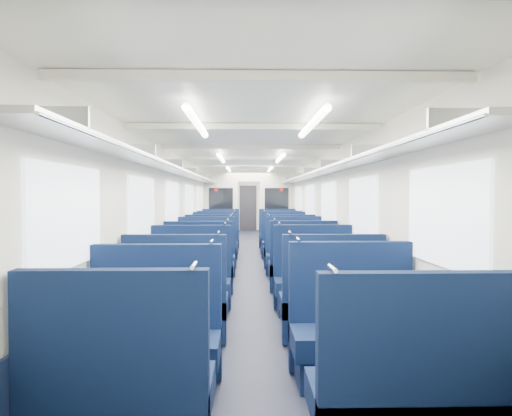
{
  "coord_description": "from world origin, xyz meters",
  "views": [
    {
      "loc": [
        -0.08,
        -10.75,
        1.58
      ],
      "look_at": [
        0.18,
        1.17,
        1.22
      ],
      "focal_mm": 30.98,
      "sensor_mm": 36.0,
      "label": 1
    }
  ],
  "objects_px": {
    "seat_1": "(406,406)",
    "seat_2": "(154,345)",
    "seat_9": "(302,269)",
    "seat_16": "(218,241)",
    "seat_10": "(206,260)",
    "seat_14": "(215,246)",
    "seat_15": "(284,245)",
    "bulkhead": "(249,206)",
    "seat_6": "(190,286)",
    "seat_0": "(120,399)",
    "seat_4": "(177,307)",
    "seat_3": "(354,337)",
    "seat_7": "(314,285)",
    "seat_8": "(200,270)",
    "seat_11": "(294,258)",
    "seat_12": "(211,251)",
    "end_door": "(248,208)",
    "seat_18": "(220,237)",
    "seat_13": "(289,251)",
    "seat_5": "(331,307)",
    "seat_19": "(278,237)",
    "seat_17": "(281,241)"
  },
  "relations": [
    {
      "from": "seat_18",
      "to": "seat_15",
      "type": "bearing_deg",
      "value": -51.96
    },
    {
      "from": "seat_8",
      "to": "seat_11",
      "type": "relative_size",
      "value": 1.0
    },
    {
      "from": "seat_11",
      "to": "seat_16",
      "type": "height_order",
      "value": "same"
    },
    {
      "from": "seat_0",
      "to": "seat_13",
      "type": "height_order",
      "value": "same"
    },
    {
      "from": "end_door",
      "to": "seat_4",
      "type": "distance_m",
      "value": 15.0
    },
    {
      "from": "seat_18",
      "to": "seat_19",
      "type": "height_order",
      "value": "same"
    },
    {
      "from": "seat_1",
      "to": "seat_4",
      "type": "bearing_deg",
      "value": 126.33
    },
    {
      "from": "seat_1",
      "to": "seat_2",
      "type": "relative_size",
      "value": 1.0
    },
    {
      "from": "seat_6",
      "to": "seat_10",
      "type": "height_order",
      "value": "same"
    },
    {
      "from": "seat_1",
      "to": "seat_19",
      "type": "relative_size",
      "value": 1.0
    },
    {
      "from": "seat_1",
      "to": "seat_0",
      "type": "bearing_deg",
      "value": 175.89
    },
    {
      "from": "seat_3",
      "to": "seat_5",
      "type": "xyz_separation_m",
      "value": [
        0.0,
        1.02,
        0.0
      ]
    },
    {
      "from": "seat_5",
      "to": "seat_7",
      "type": "distance_m",
      "value": 1.17
    },
    {
      "from": "end_door",
      "to": "seat_17",
      "type": "bearing_deg",
      "value": -84.13
    },
    {
      "from": "seat_12",
      "to": "seat_17",
      "type": "xyz_separation_m",
      "value": [
        1.66,
        2.19,
        0.0
      ]
    },
    {
      "from": "seat_15",
      "to": "seat_9",
      "type": "bearing_deg",
      "value": -90.0
    },
    {
      "from": "seat_0",
      "to": "seat_4",
      "type": "bearing_deg",
      "value": 90.0
    },
    {
      "from": "seat_8",
      "to": "seat_17",
      "type": "bearing_deg",
      "value": 70.07
    },
    {
      "from": "seat_9",
      "to": "seat_16",
      "type": "bearing_deg",
      "value": 110.08
    },
    {
      "from": "seat_7",
      "to": "seat_13",
      "type": "xyz_separation_m",
      "value": [
        0.0,
        3.51,
        0.0
      ]
    },
    {
      "from": "seat_4",
      "to": "seat_16",
      "type": "bearing_deg",
      "value": 90.0
    },
    {
      "from": "seat_15",
      "to": "seat_18",
      "type": "distance_m",
      "value": 2.69
    },
    {
      "from": "seat_10",
      "to": "seat_14",
      "type": "xyz_separation_m",
      "value": [
        0.0,
        2.27,
        0.0
      ]
    },
    {
      "from": "seat_15",
      "to": "seat_2",
      "type": "bearing_deg",
      "value": -103.16
    },
    {
      "from": "bulkhead",
      "to": "seat_13",
      "type": "xyz_separation_m",
      "value": [
        0.83,
        -4.51,
        -0.86
      ]
    },
    {
      "from": "seat_11",
      "to": "seat_14",
      "type": "distance_m",
      "value": 2.69
    },
    {
      "from": "seat_15",
      "to": "bulkhead",
      "type": "bearing_deg",
      "value": 104.25
    },
    {
      "from": "seat_16",
      "to": "seat_13",
      "type": "bearing_deg",
      "value": -54.07
    },
    {
      "from": "seat_4",
      "to": "seat_5",
      "type": "xyz_separation_m",
      "value": [
        1.66,
        -0.01,
        0.0
      ]
    },
    {
      "from": "seat_3",
      "to": "seat_7",
      "type": "xyz_separation_m",
      "value": [
        0.0,
        2.19,
        0.0
      ]
    },
    {
      "from": "bulkhead",
      "to": "seat_2",
      "type": "height_order",
      "value": "bulkhead"
    },
    {
      "from": "seat_10",
      "to": "seat_8",
      "type": "bearing_deg",
      "value": -90.0
    },
    {
      "from": "seat_14",
      "to": "seat_12",
      "type": "bearing_deg",
      "value": -90.0
    },
    {
      "from": "bulkhead",
      "to": "seat_15",
      "type": "relative_size",
      "value": 2.33
    },
    {
      "from": "seat_5",
      "to": "seat_10",
      "type": "height_order",
      "value": "same"
    },
    {
      "from": "seat_1",
      "to": "seat_8",
      "type": "distance_m",
      "value": 4.87
    },
    {
      "from": "seat_3",
      "to": "seat_13",
      "type": "xyz_separation_m",
      "value": [
        0.0,
        5.69,
        0.0
      ]
    },
    {
      "from": "seat_19",
      "to": "seat_18",
      "type": "bearing_deg",
      "value": -179.43
    },
    {
      "from": "seat_1",
      "to": "seat_13",
      "type": "xyz_separation_m",
      "value": [
        0.0,
        6.92,
        0.0
      ]
    },
    {
      "from": "seat_4",
      "to": "seat_13",
      "type": "height_order",
      "value": "same"
    },
    {
      "from": "seat_14",
      "to": "seat_15",
      "type": "distance_m",
      "value": 1.67
    },
    {
      "from": "seat_4",
      "to": "seat_14",
      "type": "height_order",
      "value": "same"
    },
    {
      "from": "seat_6",
      "to": "seat_15",
      "type": "height_order",
      "value": "same"
    },
    {
      "from": "seat_16",
      "to": "seat_19",
      "type": "relative_size",
      "value": 1.0
    },
    {
      "from": "end_door",
      "to": "seat_4",
      "type": "height_order",
      "value": "end_door"
    },
    {
      "from": "seat_2",
      "to": "seat_1",
      "type": "bearing_deg",
      "value": -32.68
    },
    {
      "from": "seat_3",
      "to": "seat_13",
      "type": "relative_size",
      "value": 1.0
    },
    {
      "from": "seat_4",
      "to": "seat_14",
      "type": "distance_m",
      "value": 5.74
    },
    {
      "from": "seat_4",
      "to": "seat_6",
      "type": "xyz_separation_m",
      "value": [
        0.0,
        1.12,
        0.0
      ]
    },
    {
      "from": "seat_8",
      "to": "seat_10",
      "type": "relative_size",
      "value": 1.0
    }
  ]
}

